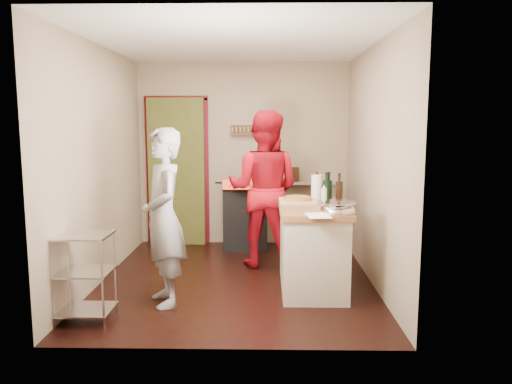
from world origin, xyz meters
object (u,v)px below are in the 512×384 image
person_red (264,189)px  stove (246,217)px  wire_shelving (84,273)px  person_stripe (164,217)px  island (313,245)px

person_red → stove: bearing=-59.6°
stove → person_red: (0.26, -0.83, 0.50)m
wire_shelving → person_stripe: size_ratio=0.47×
wire_shelving → island: island is taller
wire_shelving → person_red: (1.58, 1.79, 0.51)m
person_stripe → person_red: size_ratio=0.90×
person_stripe → wire_shelving: bearing=-78.4°
person_stripe → person_red: (0.96, 1.35, 0.10)m
person_red → island: bearing=133.8°
stove → wire_shelving: (-1.33, -2.62, -0.01)m
wire_shelving → island: 2.29m
stove → island: (0.78, -1.71, 0.03)m
person_stripe → stove: bearing=138.8°
wire_shelving → person_red: person_red is taller
stove → person_stripe: (-0.70, -2.18, 0.41)m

